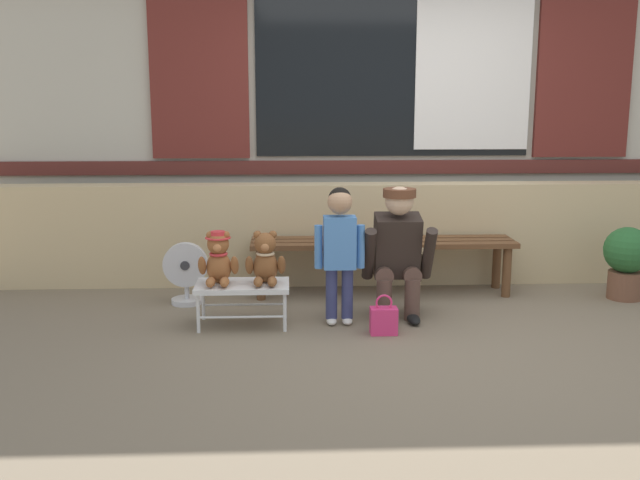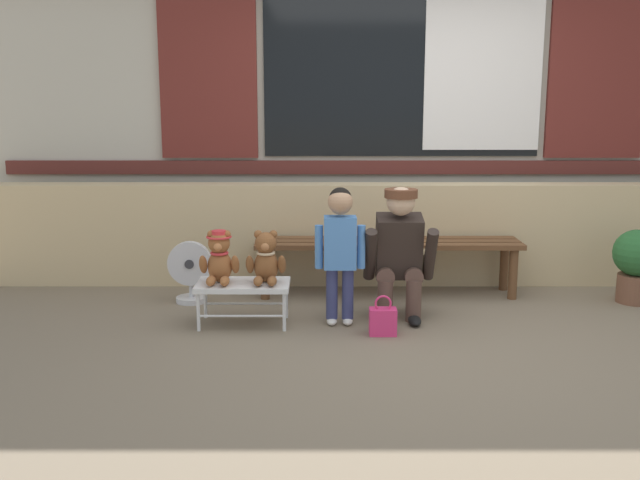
% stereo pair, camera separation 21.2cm
% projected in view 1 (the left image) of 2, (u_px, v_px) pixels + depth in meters
% --- Properties ---
extents(ground_plane, '(60.00, 60.00, 0.00)m').
position_uv_depth(ground_plane, '(429.00, 335.00, 4.79)').
color(ground_plane, '#756651').
extents(brick_low_wall, '(7.44, 0.25, 0.85)m').
position_uv_depth(brick_low_wall, '(398.00, 233.00, 6.11)').
color(brick_low_wall, tan).
rests_on(brick_low_wall, ground).
extents(shop_facade, '(7.59, 0.26, 3.34)m').
position_uv_depth(shop_facade, '(392.00, 83.00, 6.37)').
color(shop_facade, '#B7B2A3').
rests_on(shop_facade, ground).
extents(wooden_bench_long, '(2.10, 0.40, 0.44)m').
position_uv_depth(wooden_bench_long, '(383.00, 248.00, 5.75)').
color(wooden_bench_long, brown).
rests_on(wooden_bench_long, ground).
extents(small_display_bench, '(0.64, 0.36, 0.30)m').
position_uv_depth(small_display_bench, '(243.00, 288.00, 4.95)').
color(small_display_bench, silver).
rests_on(small_display_bench, ground).
extents(teddy_bear_with_hat, '(0.28, 0.27, 0.36)m').
position_uv_depth(teddy_bear_with_hat, '(218.00, 259.00, 4.91)').
color(teddy_bear_with_hat, '#93562D').
rests_on(teddy_bear_with_hat, small_display_bench).
extents(teddy_bear_plain, '(0.28, 0.26, 0.36)m').
position_uv_depth(teddy_bear_plain, '(265.00, 260.00, 4.92)').
color(teddy_bear_plain, brown).
rests_on(teddy_bear_plain, small_display_bench).
extents(child_standing, '(0.35, 0.18, 0.96)m').
position_uv_depth(child_standing, '(340.00, 241.00, 4.92)').
color(child_standing, navy).
rests_on(child_standing, ground).
extents(adult_crouching, '(0.50, 0.49, 0.95)m').
position_uv_depth(adult_crouching, '(399.00, 252.00, 5.11)').
color(adult_crouching, brown).
rests_on(adult_crouching, ground).
extents(handbag_on_ground, '(0.18, 0.11, 0.27)m').
position_uv_depth(handbag_on_ground, '(384.00, 320.00, 4.80)').
color(handbag_on_ground, '#E53370').
rests_on(handbag_on_ground, ground).
extents(potted_plant, '(0.36, 0.36, 0.57)m').
position_uv_depth(potted_plant, '(627.00, 259.00, 5.61)').
color(potted_plant, brown).
rests_on(potted_plant, ground).
extents(floor_fan, '(0.34, 0.24, 0.48)m').
position_uv_depth(floor_fan, '(186.00, 274.00, 5.48)').
color(floor_fan, silver).
rests_on(floor_fan, ground).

